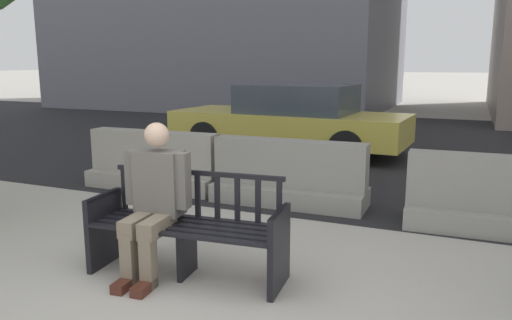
{
  "coord_description": "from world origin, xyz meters",
  "views": [
    {
      "loc": [
        1.86,
        -2.69,
        1.81
      ],
      "look_at": [
        -0.28,
        2.3,
        0.75
      ],
      "focal_mm": 35.0,
      "sensor_mm": 36.0,
      "label": 1
    }
  ],
  "objects_px": {
    "jersey_barrier_centre": "(289,178)",
    "jersey_barrier_left": "(154,165)",
    "seated_person": "(154,197)",
    "street_bench": "(188,231)",
    "jersey_barrier_right": "(503,202)",
    "car_taxi_near": "(291,119)"
  },
  "relations": [
    {
      "from": "street_bench",
      "to": "jersey_barrier_left",
      "type": "relative_size",
      "value": 0.86
    },
    {
      "from": "seated_person",
      "to": "jersey_barrier_left",
      "type": "height_order",
      "value": "seated_person"
    },
    {
      "from": "jersey_barrier_centre",
      "to": "jersey_barrier_right",
      "type": "height_order",
      "value": "same"
    },
    {
      "from": "street_bench",
      "to": "jersey_barrier_right",
      "type": "height_order",
      "value": "street_bench"
    },
    {
      "from": "car_taxi_near",
      "to": "seated_person",
      "type": "bearing_deg",
      "value": -81.39
    },
    {
      "from": "seated_person",
      "to": "jersey_barrier_right",
      "type": "distance_m",
      "value": 3.7
    },
    {
      "from": "street_bench",
      "to": "car_taxi_near",
      "type": "bearing_deg",
      "value": 101.23
    },
    {
      "from": "street_bench",
      "to": "jersey_barrier_left",
      "type": "xyz_separation_m",
      "value": [
        -2.03,
        2.45,
        -0.06
      ]
    },
    {
      "from": "jersey_barrier_right",
      "to": "car_taxi_near",
      "type": "height_order",
      "value": "car_taxi_near"
    },
    {
      "from": "seated_person",
      "to": "jersey_barrier_centre",
      "type": "distance_m",
      "value": 2.56
    },
    {
      "from": "street_bench",
      "to": "jersey_barrier_centre",
      "type": "xyz_separation_m",
      "value": [
        0.05,
        2.44,
        -0.06
      ]
    },
    {
      "from": "street_bench",
      "to": "seated_person",
      "type": "distance_m",
      "value": 0.41
    },
    {
      "from": "jersey_barrier_centre",
      "to": "jersey_barrier_left",
      "type": "distance_m",
      "value": 2.09
    },
    {
      "from": "seated_person",
      "to": "jersey_barrier_left",
      "type": "bearing_deg",
      "value": 124.78
    },
    {
      "from": "seated_person",
      "to": "jersey_barrier_centre",
      "type": "relative_size",
      "value": 0.65
    },
    {
      "from": "jersey_barrier_left",
      "to": "street_bench",
      "type": "bearing_deg",
      "value": -50.34
    },
    {
      "from": "jersey_barrier_left",
      "to": "seated_person",
      "type": "bearing_deg",
      "value": -55.22
    },
    {
      "from": "street_bench",
      "to": "jersey_barrier_left",
      "type": "bearing_deg",
      "value": 129.66
    },
    {
      "from": "seated_person",
      "to": "jersey_barrier_centre",
      "type": "height_order",
      "value": "seated_person"
    },
    {
      "from": "jersey_barrier_left",
      "to": "car_taxi_near",
      "type": "distance_m",
      "value": 3.72
    },
    {
      "from": "street_bench",
      "to": "seated_person",
      "type": "relative_size",
      "value": 1.31
    },
    {
      "from": "jersey_barrier_centre",
      "to": "jersey_barrier_left",
      "type": "height_order",
      "value": "same"
    }
  ]
}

